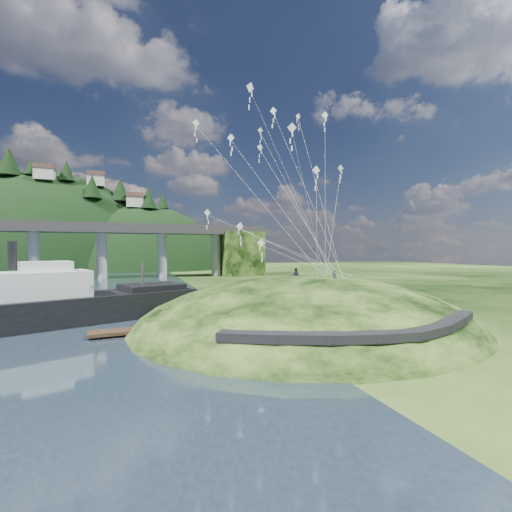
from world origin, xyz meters
name	(u,v)px	position (x,y,z in m)	size (l,w,h in m)	color
ground	(237,336)	(0.00, 0.00, 0.00)	(320.00, 320.00, 0.00)	black
grass_hill	(306,339)	(8.00, 2.00, -1.50)	(36.00, 32.00, 13.00)	black
footpath	(379,330)	(7.46, -9.74, 2.08)	(22.29, 5.84, 0.83)	black
bridge	(59,242)	(-26.46, 70.07, 9.70)	(160.00, 11.00, 15.00)	#2D2B2B
far_ridge	(37,289)	(-43.58, 122.17, -7.44)	(153.00, 70.00, 94.50)	black
work_barge	(78,302)	(-14.22, 11.42, 2.13)	(25.05, 14.51, 8.49)	black
wooden_dock	(159,328)	(-6.42, 3.76, 0.38)	(12.12, 2.86, 0.86)	#311F14
kite_flyers	(308,268)	(8.18, 1.96, 5.77)	(3.47, 3.87, 1.69)	#262733
kite_swarm	(268,153)	(4.91, 4.68, 17.98)	(18.37, 16.82, 17.64)	white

